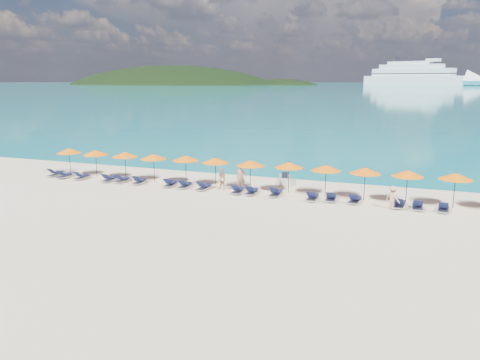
% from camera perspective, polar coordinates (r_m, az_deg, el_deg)
% --- Properties ---
extents(ground, '(1400.00, 1400.00, 0.00)m').
position_cam_1_polar(ground, '(29.51, -2.04, -3.44)').
color(ground, beige).
extents(sea, '(1600.00, 1300.00, 0.01)m').
position_cam_1_polar(sea, '(686.36, 19.91, 10.90)').
color(sea, '#1FA9B2').
rests_on(sea, ground).
extents(headland_main, '(374.00, 242.00, 126.50)m').
position_cam_1_polar(headland_main, '(647.60, -8.39, 8.08)').
color(headland_main, black).
rests_on(headland_main, ground).
extents(headland_small, '(162.00, 126.00, 85.50)m').
position_cam_1_polar(headland_small, '(609.43, 5.14, 8.19)').
color(headland_small, black).
rests_on(headland_small, ground).
extents(cruise_ship, '(141.97, 75.58, 40.09)m').
position_cam_1_polar(cruise_ship, '(606.18, 21.57, 11.67)').
color(cruise_ship, white).
rests_on(cruise_ship, ground).
extents(jetski, '(1.40, 2.35, 0.79)m').
position_cam_1_polar(jetski, '(36.47, 5.47, 0.09)').
color(jetski, silver).
rests_on(jetski, ground).
extents(beachgoer_a, '(0.73, 0.54, 1.85)m').
position_cam_1_polar(beachgoer_a, '(34.15, 0.10, 0.34)').
color(beachgoer_a, '#D9A085').
rests_on(beachgoer_a, ground).
extents(beachgoer_b, '(0.89, 0.69, 1.61)m').
position_cam_1_polar(beachgoer_b, '(34.17, -2.24, 0.14)').
color(beachgoer_b, '#D9A085').
rests_on(beachgoer_b, ground).
extents(beachgoer_c, '(1.06, 0.93, 1.51)m').
position_cam_1_polar(beachgoer_c, '(30.48, 18.14, -2.08)').
color(beachgoer_c, '#D9A085').
rests_on(beachgoer_c, ground).
extents(umbrella_0, '(2.10, 2.10, 2.28)m').
position_cam_1_polar(umbrella_0, '(42.12, -20.13, 3.38)').
color(umbrella_0, black).
rests_on(umbrella_0, ground).
extents(umbrella_1, '(2.10, 2.10, 2.28)m').
position_cam_1_polar(umbrella_1, '(40.32, -17.20, 3.21)').
color(umbrella_1, black).
rests_on(umbrella_1, ground).
extents(umbrella_2, '(2.10, 2.10, 2.28)m').
position_cam_1_polar(umbrella_2, '(38.69, -13.86, 3.04)').
color(umbrella_2, black).
rests_on(umbrella_2, ground).
extents(umbrella_3, '(2.10, 2.10, 2.28)m').
position_cam_1_polar(umbrella_3, '(37.17, -10.50, 2.83)').
color(umbrella_3, black).
rests_on(umbrella_3, ground).
extents(umbrella_4, '(2.10, 2.10, 2.28)m').
position_cam_1_polar(umbrella_4, '(36.08, -6.64, 2.67)').
color(umbrella_4, black).
rests_on(umbrella_4, ground).
extents(umbrella_5, '(2.10, 2.10, 2.28)m').
position_cam_1_polar(umbrella_5, '(34.91, -3.00, 2.41)').
color(umbrella_5, black).
rests_on(umbrella_5, ground).
extents(umbrella_6, '(2.10, 2.10, 2.28)m').
position_cam_1_polar(umbrella_6, '(33.74, 1.28, 2.08)').
color(umbrella_6, black).
rests_on(umbrella_6, ground).
extents(umbrella_7, '(2.10, 2.10, 2.28)m').
position_cam_1_polar(umbrella_7, '(33.18, 5.99, 1.84)').
color(umbrella_7, black).
rests_on(umbrella_7, ground).
extents(umbrella_8, '(2.10, 2.10, 2.28)m').
position_cam_1_polar(umbrella_8, '(32.46, 10.45, 1.47)').
color(umbrella_8, black).
rests_on(umbrella_8, ground).
extents(umbrella_9, '(2.10, 2.10, 2.28)m').
position_cam_1_polar(umbrella_9, '(32.06, 15.04, 1.12)').
color(umbrella_9, black).
rests_on(umbrella_9, ground).
extents(umbrella_10, '(2.10, 2.10, 2.28)m').
position_cam_1_polar(umbrella_10, '(31.93, 19.77, 0.77)').
color(umbrella_10, black).
rests_on(umbrella_10, ground).
extents(umbrella_11, '(2.10, 2.10, 2.28)m').
position_cam_1_polar(umbrella_11, '(32.12, 24.81, 0.41)').
color(umbrella_11, black).
rests_on(umbrella_11, ground).
extents(lounger_0, '(0.67, 1.72, 0.66)m').
position_cam_1_polar(lounger_0, '(41.95, -21.50, 0.76)').
color(lounger_0, silver).
rests_on(lounger_0, ground).
extents(lounger_1, '(0.63, 1.70, 0.66)m').
position_cam_1_polar(lounger_1, '(40.90, -20.55, 0.56)').
color(lounger_1, silver).
rests_on(lounger_1, ground).
extents(lounger_2, '(0.67, 1.72, 0.66)m').
position_cam_1_polar(lounger_2, '(39.91, -18.71, 0.42)').
color(lounger_2, silver).
rests_on(lounger_2, ground).
extents(lounger_3, '(0.72, 1.73, 0.66)m').
position_cam_1_polar(lounger_3, '(38.38, -15.65, 0.16)').
color(lounger_3, silver).
rests_on(lounger_3, ground).
extents(lounger_4, '(0.66, 1.71, 0.66)m').
position_cam_1_polar(lounger_4, '(37.82, -14.11, 0.07)').
color(lounger_4, silver).
rests_on(lounger_4, ground).
extents(lounger_5, '(0.74, 1.74, 0.66)m').
position_cam_1_polar(lounger_5, '(37.00, -12.14, -0.10)').
color(lounger_5, silver).
rests_on(lounger_5, ground).
extents(lounger_6, '(0.78, 1.75, 0.66)m').
position_cam_1_polar(lounger_6, '(35.65, -8.48, -0.42)').
color(lounger_6, silver).
rests_on(lounger_6, ground).
extents(lounger_7, '(0.72, 1.73, 0.66)m').
position_cam_1_polar(lounger_7, '(35.06, -6.71, -0.58)').
color(lounger_7, silver).
rests_on(lounger_7, ground).
extents(lounger_8, '(0.68, 1.72, 0.66)m').
position_cam_1_polar(lounger_8, '(34.35, -4.40, -0.81)').
color(lounger_8, silver).
rests_on(lounger_8, ground).
extents(lounger_9, '(0.69, 1.73, 0.66)m').
position_cam_1_polar(lounger_9, '(33.18, -0.25, -1.23)').
color(lounger_9, silver).
rests_on(lounger_9, ground).
extents(lounger_10, '(0.66, 1.71, 0.66)m').
position_cam_1_polar(lounger_10, '(32.86, 1.44, -1.37)').
color(lounger_10, silver).
rests_on(lounger_10, ground).
extents(lounger_11, '(0.64, 1.71, 0.66)m').
position_cam_1_polar(lounger_11, '(32.51, 4.39, -1.56)').
color(lounger_11, silver).
rests_on(lounger_11, ground).
extents(lounger_12, '(0.62, 1.70, 0.66)m').
position_cam_1_polar(lounger_12, '(31.69, 8.84, -2.03)').
color(lounger_12, silver).
rests_on(lounger_12, ground).
extents(lounger_13, '(0.78, 1.75, 0.66)m').
position_cam_1_polar(lounger_13, '(31.74, 11.02, -2.09)').
color(lounger_13, silver).
rests_on(lounger_13, ground).
extents(lounger_14, '(0.78, 1.75, 0.66)m').
position_cam_1_polar(lounger_14, '(31.52, 13.83, -2.33)').
color(lounger_14, silver).
rests_on(lounger_14, ground).
extents(lounger_15, '(0.77, 1.75, 0.66)m').
position_cam_1_polar(lounger_15, '(31.26, 18.83, -2.76)').
color(lounger_15, silver).
rests_on(lounger_15, ground).
extents(lounger_16, '(0.66, 1.71, 0.66)m').
position_cam_1_polar(lounger_16, '(31.20, 20.84, -2.94)').
color(lounger_16, silver).
rests_on(lounger_16, ground).
extents(lounger_17, '(0.76, 1.75, 0.66)m').
position_cam_1_polar(lounger_17, '(31.29, 23.56, -3.12)').
color(lounger_17, silver).
rests_on(lounger_17, ground).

